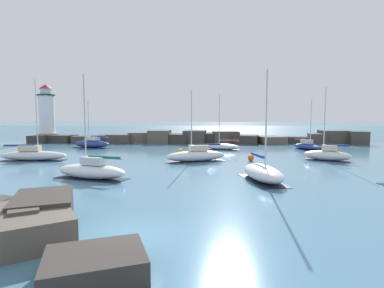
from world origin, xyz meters
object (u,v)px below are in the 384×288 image
sailboat_moored_3 (263,173)px  sailboat_moored_4 (33,155)px  lighthouse (47,118)px  mooring_buoy_far_side (251,158)px  sailboat_moored_1 (327,155)px  sailboat_moored_7 (222,146)px  sailboat_moored_0 (92,143)px  sailboat_moored_5 (308,146)px  mooring_buoy_orange_near (180,151)px  sailboat_moored_2 (196,155)px  sailboat_moored_6 (92,170)px

sailboat_moored_3 → sailboat_moored_4: 27.13m
lighthouse → mooring_buoy_far_side: 45.72m
sailboat_moored_1 → sailboat_moored_7: (-11.97, 11.40, -0.18)m
sailboat_moored_0 → sailboat_moored_5: size_ratio=0.99×
sailboat_moored_3 → sailboat_moored_5: bearing=64.5°
mooring_buoy_orange_near → sailboat_moored_2: bearing=-71.9°
sailboat_moored_0 → sailboat_moored_1: (33.72, -13.13, -0.02)m
mooring_buoy_orange_near → sailboat_moored_1: bearing=-19.9°
sailboat_moored_1 → sailboat_moored_7: 16.53m
lighthouse → sailboat_moored_6: 42.85m
sailboat_moored_4 → sailboat_moored_6: 14.75m
sailboat_moored_5 → sailboat_moored_7: 13.64m
sailboat_moored_7 → mooring_buoy_far_side: (2.87, -12.11, -0.16)m
sailboat_moored_6 → sailboat_moored_5: bearing=42.8°
sailboat_moored_1 → sailboat_moored_6: (-23.96, -11.71, -0.01)m
sailboat_moored_1 → lighthouse: bearing=153.1°
sailboat_moored_5 → sailboat_moored_7: sailboat_moored_7 is taller
sailboat_moored_2 → sailboat_moored_3: (5.83, -10.36, -0.06)m
sailboat_moored_4 → sailboat_moored_5: bearing=20.8°
sailboat_moored_6 → sailboat_moored_7: (11.99, 23.11, -0.18)m
lighthouse → sailboat_moored_7: lighthouse is taller
sailboat_moored_2 → mooring_buoy_far_side: bearing=7.0°
sailboat_moored_1 → sailboat_moored_3: sailboat_moored_3 is taller
sailboat_moored_6 → mooring_buoy_far_side: (14.86, 11.00, -0.34)m
sailboat_moored_5 → mooring_buoy_orange_near: 20.58m
sailboat_moored_0 → mooring_buoy_orange_near: bearing=-22.9°
sailboat_moored_3 → sailboat_moored_6: sailboat_moored_3 is taller
sailboat_moored_5 → sailboat_moored_7: bearing=-177.3°
sailboat_moored_2 → sailboat_moored_4: 19.40m
sailboat_moored_1 → mooring_buoy_far_side: sailboat_moored_1 is taller
sailboat_moored_0 → sailboat_moored_1: size_ratio=0.90×
sailboat_moored_5 → mooring_buoy_far_side: sailboat_moored_5 is taller
sailboat_moored_1 → sailboat_moored_5: size_ratio=1.10×
sailboat_moored_4 → sailboat_moored_7: (22.98, 13.27, -0.16)m
sailboat_moored_2 → sailboat_moored_0: bearing=141.2°
sailboat_moored_7 → mooring_buoy_far_side: bearing=-76.7°
sailboat_moored_3 → mooring_buoy_orange_near: bearing=114.7°
sailboat_moored_4 → mooring_buoy_far_side: sailboat_moored_4 is taller
sailboat_moored_1 → mooring_buoy_far_side: size_ratio=9.35×
sailboat_moored_2 → mooring_buoy_orange_near: bearing=108.1°
mooring_buoy_orange_near → sailboat_moored_7: bearing=37.9°
sailboat_moored_1 → mooring_buoy_orange_near: sailboat_moored_1 is taller
sailboat_moored_0 → sailboat_moored_5: bearing=-1.8°
sailboat_moored_4 → lighthouse: bearing=115.6°
sailboat_moored_3 → lighthouse: bearing=136.4°
sailboat_moored_2 → sailboat_moored_3: bearing=-60.6°
sailboat_moored_3 → sailboat_moored_6: bearing=179.4°
sailboat_moored_4 → sailboat_moored_7: 26.53m
sailboat_moored_7 → lighthouse: bearing=160.4°
sailboat_moored_1 → sailboat_moored_2: (-15.55, -1.51, 0.01)m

